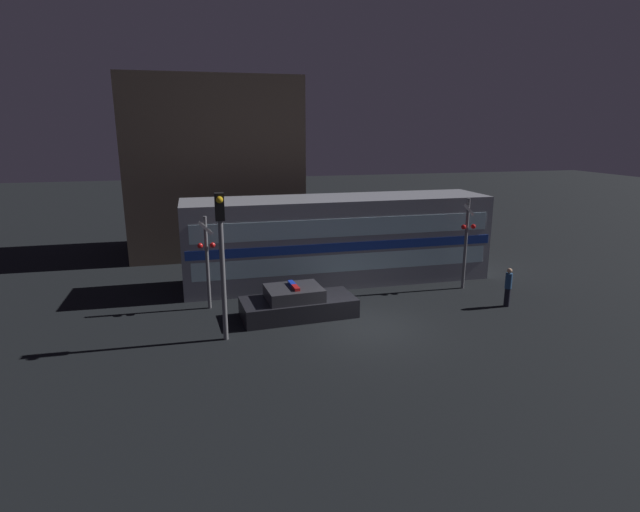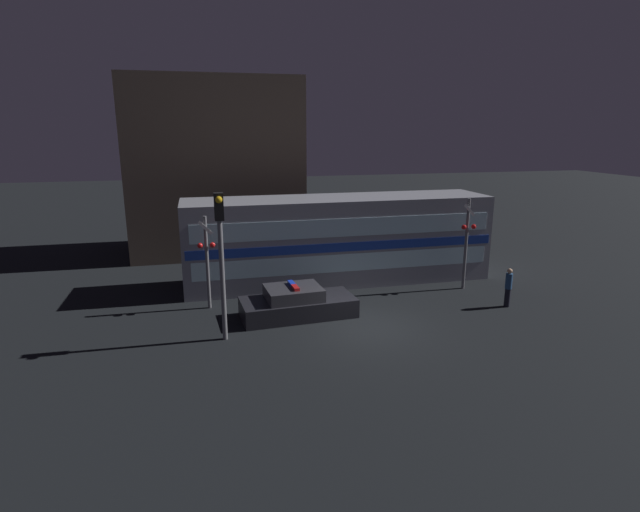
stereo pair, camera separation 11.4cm
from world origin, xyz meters
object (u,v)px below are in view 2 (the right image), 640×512
Objects in this scene: train at (338,239)px; pedestrian at (508,287)px; crossing_signal_near at (467,240)px; traffic_light_corner at (221,248)px; police_car at (297,304)px.

pedestrian is (5.73, -5.24, -1.17)m from train.
traffic_light_corner is (-10.91, -3.17, 0.98)m from crossing_signal_near.
traffic_light_corner reaches higher than train.
train is at bearing 52.41° from police_car.
crossing_signal_near is at bearing -26.93° from train.
police_car is 2.78× the size of pedestrian.
crossing_signal_near is 0.81× the size of traffic_light_corner.
traffic_light_corner is at bearing -154.81° from police_car.
traffic_light_corner is (-2.86, -1.58, 2.75)m from police_car.
pedestrian reaches higher than police_car.
crossing_signal_near reaches higher than police_car.
traffic_light_corner is (-5.69, -5.82, 1.24)m from train.
train is 2.81× the size of traffic_light_corner.
crossing_signal_near reaches higher than train.
crossing_signal_near is at bearing 7.36° from police_car.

